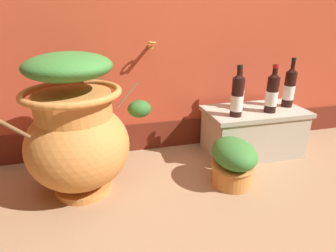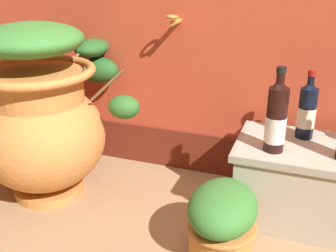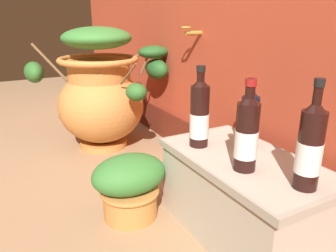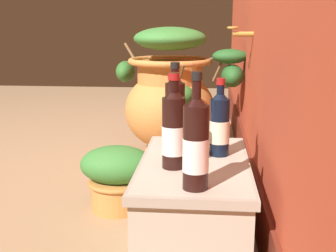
{
  "view_description": "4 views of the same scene",
  "coord_description": "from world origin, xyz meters",
  "px_view_note": "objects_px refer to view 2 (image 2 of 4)",
  "views": [
    {
      "loc": [
        -0.45,
        -0.84,
        0.97
      ],
      "look_at": [
        -0.02,
        0.8,
        0.29
      ],
      "focal_mm": 30.03,
      "sensor_mm": 36.0,
      "label": 1
    },
    {
      "loc": [
        0.54,
        -0.76,
        1.04
      ],
      "look_at": [
        -0.04,
        0.83,
        0.35
      ],
      "focal_mm": 43.93,
      "sensor_mm": 36.0,
      "label": 2
    },
    {
      "loc": [
        1.49,
        0.03,
        0.86
      ],
      "look_at": [
        0.15,
        0.77,
        0.34
      ],
      "focal_mm": 34.86,
      "sensor_mm": 36.0,
      "label": 3
    },
    {
      "loc": [
        2.17,
        0.89,
        0.83
      ],
      "look_at": [
        -0.06,
        0.69,
        0.31
      ],
      "focal_mm": 47.89,
      "sensor_mm": 36.0,
      "label": 4
    }
  ],
  "objects_px": {
    "wine_bottle_middle": "(307,110)",
    "potted_shrub": "(222,219)",
    "terracotta_urn": "(41,117)",
    "wine_bottle_right": "(276,117)"
  },
  "relations": [
    {
      "from": "terracotta_urn",
      "to": "wine_bottle_middle",
      "type": "xyz_separation_m",
      "value": [
        1.12,
        0.28,
        0.08
      ]
    },
    {
      "from": "wine_bottle_middle",
      "to": "potted_shrub",
      "type": "relative_size",
      "value": 0.88
    },
    {
      "from": "wine_bottle_middle",
      "to": "potted_shrub",
      "type": "bearing_deg",
      "value": -118.42
    },
    {
      "from": "wine_bottle_middle",
      "to": "wine_bottle_right",
      "type": "height_order",
      "value": "wine_bottle_right"
    },
    {
      "from": "terracotta_urn",
      "to": "potted_shrub",
      "type": "bearing_deg",
      "value": -10.77
    },
    {
      "from": "terracotta_urn",
      "to": "wine_bottle_middle",
      "type": "bearing_deg",
      "value": 13.89
    },
    {
      "from": "terracotta_urn",
      "to": "potted_shrub",
      "type": "xyz_separation_m",
      "value": [
        0.88,
        -0.17,
        -0.23
      ]
    },
    {
      "from": "wine_bottle_right",
      "to": "wine_bottle_middle",
      "type": "bearing_deg",
      "value": 58.74
    },
    {
      "from": "wine_bottle_right",
      "to": "potted_shrub",
      "type": "distance_m",
      "value": 0.44
    },
    {
      "from": "wine_bottle_middle",
      "to": "potted_shrub",
      "type": "distance_m",
      "value": 0.59
    }
  ]
}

